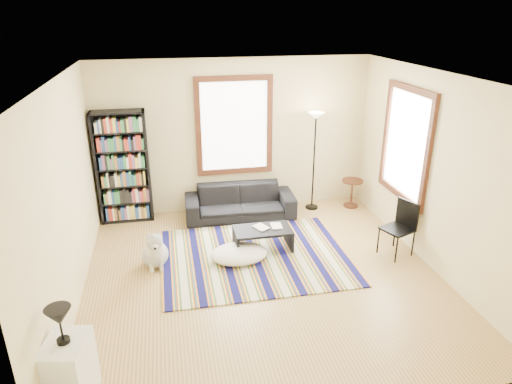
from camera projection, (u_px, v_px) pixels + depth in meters
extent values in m
cube|color=tan|center=(263.00, 278.00, 6.60)|extent=(5.00, 5.00, 0.10)
cube|color=white|center=(264.00, 73.00, 5.51)|extent=(5.00, 5.00, 0.10)
cube|color=beige|center=(234.00, 136.00, 8.37)|extent=(5.00, 0.10, 2.80)
cube|color=beige|center=(330.00, 295.00, 3.74)|extent=(5.00, 0.10, 2.80)
cube|color=beige|center=(61.00, 200.00, 5.59)|extent=(0.10, 5.00, 2.80)
cube|color=beige|center=(437.00, 172.00, 6.53)|extent=(0.10, 5.00, 2.80)
cube|color=white|center=(234.00, 126.00, 8.23)|extent=(1.20, 0.06, 1.60)
cube|color=white|center=(406.00, 144.00, 7.16)|extent=(0.06, 1.20, 1.60)
cube|color=#0E0D44|center=(255.00, 256.00, 7.06)|extent=(2.85, 2.28, 0.02)
imported|color=black|center=(240.00, 202.00, 8.34)|extent=(2.01, 0.85, 0.58)
cube|color=black|center=(123.00, 167.00, 7.95)|extent=(0.90, 0.30, 2.00)
cube|color=black|center=(263.00, 239.00, 7.23)|extent=(1.00, 0.71, 0.36)
imported|color=beige|center=(256.00, 229.00, 7.13)|extent=(0.30, 0.27, 0.02)
imported|color=beige|center=(271.00, 226.00, 7.23)|extent=(0.18, 0.24, 0.02)
ellipsoid|color=white|center=(239.00, 254.00, 6.94)|extent=(1.00, 0.85, 0.22)
cylinder|color=#461F11|center=(352.00, 193.00, 8.77)|extent=(0.40, 0.40, 0.54)
cube|color=black|center=(397.00, 229.00, 6.99)|extent=(0.54, 0.53, 0.86)
cube|color=white|center=(70.00, 371.00, 4.37)|extent=(0.47, 0.56, 0.70)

